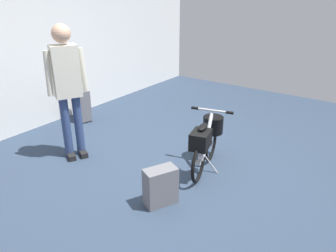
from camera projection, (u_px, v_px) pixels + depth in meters
The scene contains 6 objects.
ground_plane at pixel (179, 175), 3.97m from camera, with size 8.10×8.10×0.00m, color #2D3D51.
back_wall at pixel (26, 27), 4.82m from camera, with size 8.10×0.10×3.12m, color white.
folding_bike_foreground at pixel (207, 139), 3.98m from camera, with size 1.01×0.52×0.74m.
visitor_near_wall at pixel (67, 84), 4.06m from camera, with size 0.48×0.37×1.73m.
rolling_suitcase at pixel (81, 104), 5.52m from camera, with size 0.27×0.39×0.83m.
backpack_on_floor at pixel (160, 186), 3.39m from camera, with size 0.38×0.32×0.41m.
Camera 1 is at (-2.85, -1.88, 2.11)m, focal length 34.83 mm.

